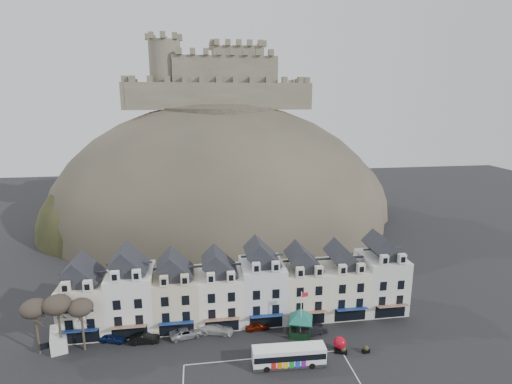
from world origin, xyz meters
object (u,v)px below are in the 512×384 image
bus_shelter (301,315)px  car_charcoal (312,330)px  red_buoy (340,344)px  bus (289,355)px  car_white (216,328)px  flagpole (302,312)px  white_van (59,339)px  car_black (145,339)px  car_maroon (257,326)px  car_navy (112,337)px  car_silver (186,332)px

bus_shelter → car_charcoal: size_ratio=1.42×
red_buoy → car_charcoal: bearing=120.4°
bus → red_buoy: 8.06m
bus_shelter → car_white: size_ratio=1.23×
bus_shelter → red_buoy: size_ratio=3.02×
flagpole → bus: bearing=-119.0°
bus_shelter → red_buoy: 6.87m
bus → car_white: 12.99m
bus → white_van: bearing=166.1°
bus_shelter → car_black: (-23.01, 1.49, -2.75)m
white_van → bus_shelter: bearing=-21.5°
bus_shelter → car_maroon: size_ratio=1.79×
car_black → car_charcoal: car_charcoal is taller
car_charcoal → car_white: bearing=67.4°
car_white → white_van: bearing=104.5°
bus_shelter → car_maroon: bearing=176.4°
car_navy → car_silver: bearing=-75.6°
car_navy → car_charcoal: (29.49, -2.50, 0.10)m
red_buoy → car_black: 28.19m
bus → car_charcoal: bus is taller
car_black → car_white: size_ratio=0.78×
red_buoy → car_navy: red_buoy is taller
car_navy → car_white: car_white is taller
car_white → car_black: bearing=110.1°
bus → bus_shelter: size_ratio=1.48×
white_van → car_maroon: 28.89m
flagpole → car_silver: 17.50m
red_buoy → car_maroon: red_buoy is taller
flagpole → car_silver: (-16.86, 2.97, -3.64)m
bus_shelter → white_van: bus_shelter is taller
white_van → car_maroon: white_van is taller
car_maroon → car_charcoal: (7.99, -2.50, 0.14)m
car_black → car_charcoal: (24.80, -1.49, 0.08)m
car_navy → car_maroon: bearing=-73.8°
car_black → car_silver: 6.07m
bus_shelter → car_white: (-12.61, 2.50, -2.66)m
car_navy → car_black: 4.80m
car_navy → bus_shelter: bearing=-79.0°
flagpole → white_van: (-34.96, 3.31, -3.20)m
car_black → car_charcoal: bearing=-92.4°
bus_shelter → red_buoy: bearing=-27.5°
red_buoy → car_charcoal: size_ratio=0.47×
bus → car_navy: 26.03m
bus_shelter → car_black: bus_shelter is taller
red_buoy → white_van: 40.23m
car_black → car_white: (10.40, 1.01, 0.09)m
red_buoy → car_maroon: 12.88m
red_buoy → bus: bearing=-166.3°
car_white → car_charcoal: bearing=-85.4°
red_buoy → white_van: bearing=169.8°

